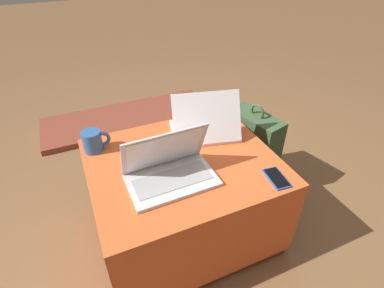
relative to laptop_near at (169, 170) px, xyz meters
name	(u,v)px	position (x,y,z in m)	size (l,w,h in m)	color
ground_plane	(184,228)	(0.09, 0.09, -0.53)	(14.00, 14.00, 0.00)	brown
ottoman	(183,197)	(0.09, 0.09, -0.29)	(0.85, 0.73, 0.48)	maroon
laptop_near	(169,170)	(0.00, 0.00, 0.00)	(0.37, 0.24, 0.23)	silver
laptop_far	(205,127)	(0.28, 0.24, 0.00)	(0.38, 0.32, 0.24)	silver
cell_phone	(277,178)	(0.41, -0.19, -0.04)	(0.08, 0.14, 0.01)	#1E4C9E
backpack	(252,151)	(0.64, 0.29, -0.29)	(0.25, 0.36, 0.56)	#385133
coffee_mug	(93,141)	(-0.26, 0.33, 0.00)	(0.13, 0.09, 0.10)	#285693
fireplace_hearth	(128,118)	(0.09, 1.34, -0.50)	(1.40, 0.50, 0.04)	brown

